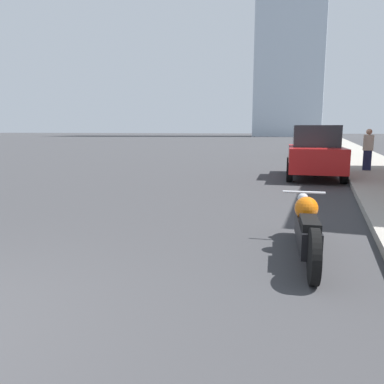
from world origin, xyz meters
TOP-DOWN VIEW (x-y plane):
  - sidewalk at (5.41, 40.00)m, footprint 2.64×240.00m
  - motorcycle at (3.12, 3.49)m, footprint 0.62×2.42m
  - parked_car_red at (2.98, 12.36)m, footprint 2.15×4.22m
  - parked_car_green at (3.00, 24.69)m, footprint 1.97×4.50m
  - parked_car_silver at (2.90, 36.29)m, footprint 2.02×3.85m
  - parked_car_blue at (3.04, 48.58)m, footprint 1.78×4.33m
  - pedestrian at (4.88, 14.30)m, footprint 0.36×0.22m

SIDE VIEW (x-z plane):
  - sidewalk at x=5.41m, z-range 0.00..0.15m
  - motorcycle at x=3.12m, z-range 0.00..0.77m
  - parked_car_silver at x=2.90m, z-range 0.00..1.60m
  - parked_car_green at x=3.00m, z-range 0.02..1.61m
  - parked_car_red at x=2.98m, z-range -0.02..1.82m
  - parked_car_blue at x=3.04m, z-range -0.01..1.85m
  - pedestrian at x=4.88m, z-range 0.16..1.74m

